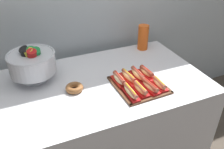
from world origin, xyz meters
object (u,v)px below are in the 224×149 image
at_px(hot_dog_4, 119,79).
at_px(hot_dog_2, 150,86).
at_px(donut, 74,88).
at_px(hot_dog_3, 159,84).
at_px(hot_dog_6, 138,74).
at_px(hot_dog_1, 140,89).
at_px(hot_dog_0, 130,92).
at_px(punch_bowl, 32,62).
at_px(buffet_table, 106,117).
at_px(hot_dog_7, 146,72).
at_px(cup_stack, 143,37).
at_px(serving_tray, 139,85).
at_px(hot_dog_5, 129,77).

bearing_deg(hot_dog_4, hot_dog_2, -45.97).
bearing_deg(donut, hot_dog_3, -20.36).
bearing_deg(hot_dog_6, hot_dog_1, -112.68).
xyz_separation_m(hot_dog_0, donut, (-0.32, 0.21, -0.01)).
relative_size(hot_dog_3, donut, 1.28).
bearing_deg(hot_dog_3, punch_bowl, 150.20).
distance_m(buffet_table, hot_dog_3, 0.54).
height_order(hot_dog_1, punch_bowl, punch_bowl).
height_order(hot_dog_2, hot_dog_7, same).
bearing_deg(cup_stack, hot_dog_4, -134.92).
height_order(serving_tray, hot_dog_5, hot_dog_5).
distance_m(hot_dog_1, donut, 0.44).
height_order(hot_dog_1, donut, hot_dog_1).
xyz_separation_m(serving_tray, hot_dog_0, (-0.11, -0.09, 0.03)).
bearing_deg(hot_dog_6, serving_tray, -112.68).
bearing_deg(hot_dog_0, buffet_table, 108.01).
bearing_deg(punch_bowl, hot_dog_1, -35.70).
distance_m(hot_dog_2, hot_dog_4, 0.22).
bearing_deg(hot_dog_5, hot_dog_2, -63.80).
xyz_separation_m(hot_dog_1, hot_dog_2, (0.07, 0.00, -0.00)).
xyz_separation_m(hot_dog_0, hot_dog_6, (0.14, 0.17, 0.00)).
bearing_deg(hot_dog_1, buffet_table, 122.74).
xyz_separation_m(buffet_table, hot_dog_0, (0.08, -0.24, 0.39)).
relative_size(hot_dog_3, hot_dog_6, 0.89).
bearing_deg(hot_dog_4, hot_dog_6, 1.76).
bearing_deg(hot_dog_0, donut, 146.78).
bearing_deg(punch_bowl, cup_stack, 8.66).
relative_size(hot_dog_3, cup_stack, 0.70).
xyz_separation_m(hot_dog_1, hot_dog_7, (0.14, 0.17, -0.00)).
distance_m(hot_dog_0, punch_bowl, 0.71).
relative_size(hot_dog_4, cup_stack, 0.75).
distance_m(buffet_table, cup_stack, 0.77).
distance_m(hot_dog_6, hot_dog_7, 0.08).
distance_m(hot_dog_2, hot_dog_3, 0.08).
height_order(serving_tray, hot_dog_1, hot_dog_1).
relative_size(buffet_table, hot_dog_0, 7.89).
distance_m(hot_dog_3, hot_dog_7, 0.17).
bearing_deg(hot_dog_1, hot_dog_3, 1.76).
distance_m(hot_dog_0, hot_dog_5, 0.18).
height_order(buffet_table, hot_dog_1, hot_dog_1).
xyz_separation_m(hot_dog_0, hot_dog_2, (0.15, 0.00, 0.00)).
bearing_deg(cup_stack, punch_bowl, -171.34).
bearing_deg(hot_dog_5, hot_dog_3, -45.97).
distance_m(serving_tray, donut, 0.45).
bearing_deg(cup_stack, hot_dog_5, -129.61).
relative_size(hot_dog_1, hot_dog_2, 0.89).
bearing_deg(donut, serving_tray, -15.98).
bearing_deg(hot_dog_2, punch_bowl, 147.47).
height_order(hot_dog_6, punch_bowl, punch_bowl).
xyz_separation_m(cup_stack, donut, (-0.74, -0.39, -0.09)).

